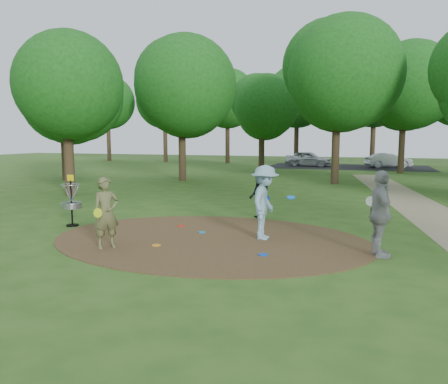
% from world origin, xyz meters
% --- Properties ---
extents(ground, '(100.00, 100.00, 0.00)m').
position_xyz_m(ground, '(0.00, 0.00, 0.00)').
color(ground, '#2D5119').
rests_on(ground, ground).
extents(dirt_clearing, '(8.40, 8.40, 0.02)m').
position_xyz_m(dirt_clearing, '(0.00, 0.00, 0.01)').
color(dirt_clearing, '#47301C').
rests_on(dirt_clearing, ground).
extents(parking_lot, '(14.00, 8.00, 0.01)m').
position_xyz_m(parking_lot, '(2.00, 30.00, 0.00)').
color(parking_lot, black).
rests_on(parking_lot, ground).
extents(player_observer_with_disc, '(0.71, 0.74, 1.71)m').
position_xyz_m(player_observer_with_disc, '(-2.00, -1.64, 0.86)').
color(player_observer_with_disc, brown).
rests_on(player_observer_with_disc, ground).
extents(player_throwing_with_disc, '(1.17, 1.25, 1.94)m').
position_xyz_m(player_throwing_with_disc, '(1.36, 0.46, 0.97)').
color(player_throwing_with_disc, '#83AEC3').
rests_on(player_throwing_with_disc, ground).
extents(player_walking_with_disc, '(0.87, 0.94, 1.56)m').
position_xyz_m(player_walking_with_disc, '(0.57, 3.02, 0.78)').
color(player_walking_with_disc, black).
rests_on(player_walking_with_disc, ground).
extents(player_waiting_with_disc, '(0.78, 1.22, 1.93)m').
position_xyz_m(player_waiting_with_disc, '(4.16, -0.39, 0.97)').
color(player_waiting_with_disc, '#97989A').
rests_on(player_waiting_with_disc, ground).
extents(disc_ground_cyan, '(0.22, 0.22, 0.02)m').
position_xyz_m(disc_ground_cyan, '(-0.45, 0.61, 0.03)').
color(disc_ground_cyan, '#1680B5').
rests_on(disc_ground_cyan, dirt_clearing).
extents(disc_ground_blue, '(0.22, 0.22, 0.02)m').
position_xyz_m(disc_ground_blue, '(1.71, -1.12, 0.03)').
color(disc_ground_blue, blue).
rests_on(disc_ground_blue, dirt_clearing).
extents(disc_ground_red, '(0.22, 0.22, 0.02)m').
position_xyz_m(disc_ground_red, '(-1.35, 1.21, 0.03)').
color(disc_ground_red, red).
rests_on(disc_ground_red, dirt_clearing).
extents(car_left, '(4.20, 1.96, 1.39)m').
position_xyz_m(car_left, '(-1.48, 29.64, 0.70)').
color(car_left, '#A9AEB1').
rests_on(car_left, ground).
extents(car_right, '(4.08, 2.51, 1.27)m').
position_xyz_m(car_right, '(5.38, 30.09, 0.63)').
color(car_right, '#9B9DA2').
rests_on(car_right, ground).
extents(disc_ground_orange, '(0.22, 0.22, 0.02)m').
position_xyz_m(disc_ground_orange, '(-0.96, -1.11, 0.03)').
color(disc_ground_orange, orange).
rests_on(disc_ground_orange, dirt_clearing).
extents(disc_golf_basket, '(0.63, 0.63, 1.54)m').
position_xyz_m(disc_golf_basket, '(-4.50, 0.30, 0.87)').
color(disc_golf_basket, black).
rests_on(disc_golf_basket, ground).
extents(tree_ring, '(37.24, 45.81, 9.25)m').
position_xyz_m(tree_ring, '(1.96, 9.71, 5.27)').
color(tree_ring, '#332316').
rests_on(tree_ring, ground).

